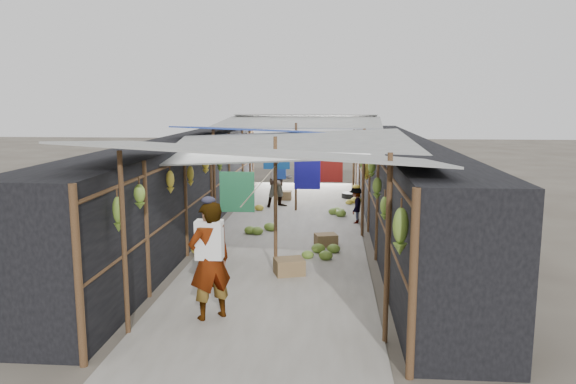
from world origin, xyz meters
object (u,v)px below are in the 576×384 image
(crate_near, at_px, (326,240))
(vendor_seated, at_px, (356,205))
(vendor_elderly, at_px, (210,261))
(black_basin, at_px, (351,196))
(shopper_blue, at_px, (279,180))

(crate_near, xyz_separation_m, vendor_seated, (0.76, 2.41, 0.35))
(crate_near, relative_size, vendor_seated, 0.48)
(vendor_elderly, relative_size, vendor_seated, 1.84)
(vendor_elderly, bearing_deg, black_basin, -139.30)
(black_basin, distance_m, shopper_blue, 2.92)
(black_basin, relative_size, vendor_elderly, 0.35)
(black_basin, bearing_deg, crate_near, -96.93)
(vendor_elderly, bearing_deg, vendor_seated, -146.19)
(shopper_blue, bearing_deg, crate_near, -98.06)
(shopper_blue, distance_m, vendor_seated, 3.13)
(black_basin, bearing_deg, vendor_elderly, -102.93)
(vendor_elderly, xyz_separation_m, vendor_seated, (2.44, 6.78, -0.41))
(shopper_blue, height_order, vendor_seated, shopper_blue)
(black_basin, bearing_deg, shopper_blue, -142.74)
(crate_near, xyz_separation_m, vendor_elderly, (-1.68, -4.37, 0.76))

